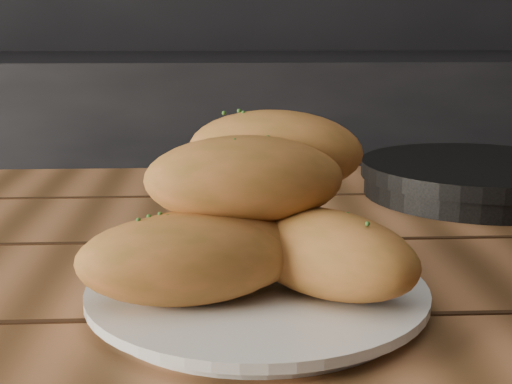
# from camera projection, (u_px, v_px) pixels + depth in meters

# --- Properties ---
(counter) EXTENTS (2.80, 0.60, 0.90)m
(counter) POSITION_uv_depth(u_px,v_px,m) (87.00, 246.00, 1.71)
(counter) COLOR black
(counter) RESTS_ON ground
(table) EXTENTS (1.57, 0.99, 0.75)m
(table) POSITION_uv_depth(u_px,v_px,m) (432.00, 359.00, 0.68)
(table) COLOR #975F38
(table) RESTS_ON ground
(plate) EXTENTS (0.27, 0.27, 0.02)m
(plate) POSITION_uv_depth(u_px,v_px,m) (257.00, 294.00, 0.58)
(plate) COLOR silver
(plate) RESTS_ON table
(bread_rolls) EXTENTS (0.27, 0.24, 0.14)m
(bread_rolls) POSITION_uv_depth(u_px,v_px,m) (246.00, 221.00, 0.56)
(bread_rolls) COLOR #B56432
(bread_rolls) RESTS_ON plate
(skillet) EXTENTS (0.43, 0.31, 0.05)m
(skillet) POSITION_uv_depth(u_px,v_px,m) (479.00, 178.00, 0.94)
(skillet) COLOR black
(skillet) RESTS_ON table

